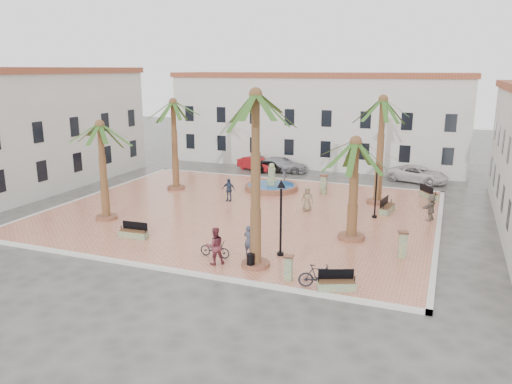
% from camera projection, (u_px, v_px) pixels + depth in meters
% --- Properties ---
extents(ground, '(120.00, 120.00, 0.00)m').
position_uv_depth(ground, '(243.00, 213.00, 35.19)').
color(ground, '#56544F').
rests_on(ground, ground).
extents(plaza, '(26.00, 22.00, 0.15)m').
position_uv_depth(plaza, '(243.00, 212.00, 35.17)').
color(plaza, '#E08564').
rests_on(plaza, ground).
extents(kerb_n, '(26.30, 0.30, 0.16)m').
position_uv_depth(kerb_n, '(290.00, 180.00, 45.11)').
color(kerb_n, silver).
rests_on(kerb_n, ground).
extents(kerb_s, '(26.30, 0.30, 0.16)m').
position_uv_depth(kerb_s, '(159.00, 268.00, 25.23)').
color(kerb_s, silver).
rests_on(kerb_s, ground).
extents(kerb_e, '(0.30, 22.30, 0.16)m').
position_uv_depth(kerb_e, '(438.00, 233.00, 30.57)').
color(kerb_e, silver).
rests_on(kerb_e, ground).
extents(kerb_w, '(0.30, 22.30, 0.16)m').
position_uv_depth(kerb_w, '(93.00, 195.00, 39.76)').
color(kerb_w, silver).
rests_on(kerb_w, ground).
extents(building_north, '(30.40, 7.40, 9.50)m').
position_uv_depth(building_north, '(317.00, 119.00, 52.11)').
color(building_north, silver).
rests_on(building_north, ground).
extents(building_west, '(6.40, 24.40, 10.00)m').
position_uv_depth(building_west, '(28.00, 130.00, 40.70)').
color(building_west, silver).
rests_on(building_west, ground).
extents(fountain, '(4.35, 4.35, 2.25)m').
position_uv_depth(fountain, '(272.00, 186.00, 41.17)').
color(fountain, '#95593F').
rests_on(fountain, plaza).
extents(palm_nw, '(4.74, 4.74, 7.49)m').
position_uv_depth(palm_nw, '(173.00, 112.00, 40.04)').
color(palm_nw, '#95593F').
rests_on(palm_nw, plaza).
extents(palm_sw, '(4.59, 4.59, 6.58)m').
position_uv_depth(palm_sw, '(101.00, 136.00, 31.96)').
color(palm_sw, '#95593F').
rests_on(palm_sw, plaza).
extents(palm_s, '(4.69, 4.69, 8.91)m').
position_uv_depth(palm_s, '(256.00, 113.00, 23.46)').
color(palm_s, '#95593F').
rests_on(palm_s, plaza).
extents(palm_e, '(5.16, 5.16, 6.10)m').
position_uv_depth(palm_e, '(355.00, 156.00, 28.19)').
color(palm_e, '#95593F').
rests_on(palm_e, plaza).
extents(palm_ne, '(5.04, 5.04, 7.97)m').
position_uv_depth(palm_ne, '(383.00, 111.00, 35.57)').
color(palm_ne, '#95593F').
rests_on(palm_ne, plaza).
extents(bench_s, '(1.77, 0.62, 0.92)m').
position_uv_depth(bench_s, '(134.00, 233.00, 29.51)').
color(bench_s, gray).
rests_on(bench_s, plaza).
extents(bench_se, '(1.80, 1.14, 0.91)m').
position_uv_depth(bench_se, '(336.00, 284.00, 22.53)').
color(bench_se, gray).
rests_on(bench_se, plaza).
extents(bench_e, '(0.89, 2.01, 1.02)m').
position_uv_depth(bench_e, '(387.00, 208.00, 34.68)').
color(bench_e, gray).
rests_on(bench_e, plaza).
extents(bench_ne, '(1.55, 1.90, 1.00)m').
position_uv_depth(bench_ne, '(428.00, 194.00, 38.53)').
color(bench_ne, gray).
rests_on(bench_ne, plaza).
extents(lamppost_s, '(0.45, 0.45, 4.16)m').
position_uv_depth(lamppost_s, '(281.00, 205.00, 26.09)').
color(lamppost_s, black).
rests_on(lamppost_s, plaza).
extents(lamppost_e, '(0.40, 0.40, 3.64)m').
position_uv_depth(lamppost_e, '(376.00, 182.00, 32.93)').
color(lamppost_e, black).
rests_on(lamppost_e, plaza).
extents(bollard_se, '(0.48, 0.48, 1.24)m').
position_uv_depth(bollard_se, '(288.00, 267.00, 23.46)').
color(bollard_se, gray).
rests_on(bollard_se, plaza).
extents(bollard_n, '(0.59, 0.59, 1.54)m').
position_uv_depth(bollard_n, '(324.00, 184.00, 39.78)').
color(bollard_n, gray).
rests_on(bollard_n, plaza).
extents(bollard_e, '(0.61, 0.61, 1.45)m').
position_uv_depth(bollard_e, '(402.00, 244.00, 26.32)').
color(bollard_e, gray).
rests_on(bollard_e, plaza).
extents(litter_bin, '(0.40, 0.40, 0.78)m').
position_uv_depth(litter_bin, '(251.00, 261.00, 24.90)').
color(litter_bin, black).
rests_on(litter_bin, plaza).
extents(cyclist_a, '(0.67, 0.51, 1.66)m').
position_uv_depth(cyclist_a, '(249.00, 240.00, 26.60)').
color(cyclist_a, '#3C4357').
rests_on(cyclist_a, plaza).
extents(bicycle_a, '(1.74, 0.66, 0.90)m').
position_uv_depth(bicycle_a, '(215.00, 249.00, 26.42)').
color(bicycle_a, black).
rests_on(bicycle_a, plaza).
extents(cyclist_b, '(1.21, 1.18, 1.96)m').
position_uv_depth(cyclist_b, '(215.00, 246.00, 25.34)').
color(cyclist_b, maroon).
rests_on(cyclist_b, plaza).
extents(bicycle_b, '(1.89, 1.10, 1.10)m').
position_uv_depth(bicycle_b, '(318.00, 276.00, 22.75)').
color(bicycle_b, black).
rests_on(bicycle_b, plaza).
extents(pedestrian_fountain_a, '(0.97, 0.79, 1.72)m').
position_uv_depth(pedestrian_fountain_a, '(307.00, 199.00, 34.93)').
color(pedestrian_fountain_a, '#867254').
rests_on(pedestrian_fountain_a, plaza).
extents(pedestrian_fountain_b, '(1.03, 0.45, 1.75)m').
position_uv_depth(pedestrian_fountain_b, '(229.00, 190.00, 37.57)').
color(pedestrian_fountain_b, '#2C3952').
rests_on(pedestrian_fountain_b, plaza).
extents(pedestrian_north, '(0.79, 1.14, 1.61)m').
position_uv_depth(pedestrian_north, '(285.00, 175.00, 43.14)').
color(pedestrian_north, '#4B4B50').
rests_on(pedestrian_north, plaza).
extents(pedestrian_east, '(1.05, 1.74, 1.79)m').
position_uv_depth(pedestrian_east, '(431.00, 207.00, 32.77)').
color(pedestrian_east, '#756758').
rests_on(pedestrian_east, plaza).
extents(car_black, '(3.87, 2.69, 1.22)m').
position_uv_depth(car_black, '(271.00, 166.00, 48.77)').
color(car_black, black).
rests_on(car_black, ground).
extents(car_red, '(4.42, 2.93, 1.38)m').
position_uv_depth(car_red, '(256.00, 163.00, 49.72)').
color(car_red, '#A7141A').
rests_on(car_red, ground).
extents(car_silver, '(5.07, 2.36, 1.43)m').
position_uv_depth(car_silver, '(282.00, 165.00, 48.99)').
color(car_silver, '#9A9CA3').
rests_on(car_silver, ground).
extents(car_white, '(5.73, 3.82, 1.46)m').
position_uv_depth(car_white, '(418.00, 174.00, 44.53)').
color(car_white, silver).
rests_on(car_white, ground).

